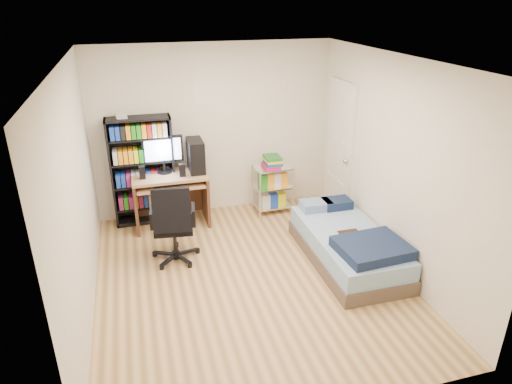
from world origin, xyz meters
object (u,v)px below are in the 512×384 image
object	(u,v)px
computer_desk	(177,177)
media_shelf	(143,170)
office_chair	(174,237)
bed	(348,245)

from	to	relation	value
computer_desk	media_shelf	bearing A→B (deg)	160.67
media_shelf	office_chair	world-z (taller)	media_shelf
computer_desk	bed	bearing A→B (deg)	-41.07
media_shelf	office_chair	size ratio (longest dim) A/B	1.56
bed	media_shelf	bearing A→B (deg)	142.35
office_chair	bed	bearing A→B (deg)	-9.04
media_shelf	office_chair	distance (m)	1.33
computer_desk	bed	world-z (taller)	computer_desk
bed	office_chair	bearing A→B (deg)	163.81
bed	computer_desk	bearing A→B (deg)	138.93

